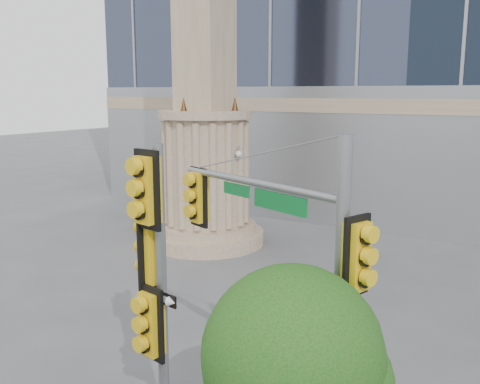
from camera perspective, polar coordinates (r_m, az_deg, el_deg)
The scene contains 4 objects.
monument at distance 20.05m, azimuth -3.74°, elevation 9.90°, with size 4.40×4.40×16.60m.
main_signal_pole at distance 8.06m, azimuth 5.58°, elevation -7.68°, with size 3.89×1.70×5.23m.
secondary_signal_pole at distance 8.78m, azimuth -9.21°, elevation -8.37°, with size 0.86×0.74×4.98m.
street_tree at distance 7.06m, azimuth 5.99°, elevation -17.73°, with size 2.36×2.30×3.68m.
Camera 1 is at (5.62, -7.34, 5.76)m, focal length 40.00 mm.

